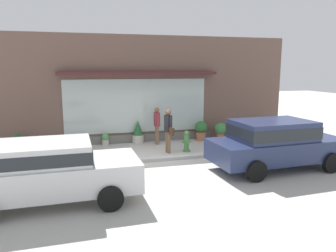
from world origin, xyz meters
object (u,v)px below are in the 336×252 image
at_px(potted_plant_near_hydrant, 201,130).
at_px(fire_hydrant, 186,141).
at_px(parked_car_silver, 47,169).
at_px(potted_plant_window_center, 105,139).
at_px(pedestrian_passerby, 157,123).
at_px(potted_plant_window_left, 138,132).
at_px(pedestrian_with_handbag, 168,128).
at_px(potted_plant_corner_tall, 18,143).
at_px(parked_car_navy, 275,142).
at_px(potted_plant_low_front, 220,130).

bearing_deg(potted_plant_near_hydrant, fire_hydrant, -125.78).
relative_size(parked_car_silver, potted_plant_window_center, 8.51).
relative_size(fire_hydrant, pedestrian_passerby, 0.52).
distance_m(parked_car_silver, potted_plant_window_left, 6.66).
bearing_deg(pedestrian_with_handbag, pedestrian_passerby, 164.99).
bearing_deg(potted_plant_corner_tall, pedestrian_passerby, -1.68).
relative_size(potted_plant_corner_tall, potted_plant_window_left, 0.70).
relative_size(fire_hydrant, parked_car_silver, 0.20).
relative_size(pedestrian_passerby, parked_car_navy, 0.36).
bearing_deg(potted_plant_window_center, pedestrian_with_handbag, -42.00).
xyz_separation_m(parked_car_silver, potted_plant_low_front, (7.05, 5.57, -0.42)).
distance_m(potted_plant_near_hydrant, potted_plant_corner_tall, 7.71).
distance_m(parked_car_navy, potted_plant_window_center, 7.04).
bearing_deg(fire_hydrant, potted_plant_low_front, 37.88).
distance_m(pedestrian_with_handbag, potted_plant_window_left, 2.24).
xyz_separation_m(potted_plant_window_center, potted_plant_window_left, (1.41, -0.01, 0.22)).
distance_m(pedestrian_with_handbag, potted_plant_corner_tall, 5.96).
bearing_deg(potted_plant_near_hydrant, parked_car_navy, -80.59).
distance_m(parked_car_silver, potted_plant_near_hydrant, 8.32).
height_order(pedestrian_with_handbag, potted_plant_near_hydrant, pedestrian_with_handbag).
distance_m(pedestrian_with_handbag, parked_car_silver, 5.57).
bearing_deg(parked_car_silver, pedestrian_with_handbag, 41.84).
xyz_separation_m(parked_car_silver, potted_plant_window_center, (1.82, 5.82, -0.60)).
bearing_deg(potted_plant_window_left, fire_hydrant, -51.11).
relative_size(pedestrian_with_handbag, potted_plant_low_front, 2.21).
bearing_deg(potted_plant_window_center, potted_plant_low_front, -2.69).
relative_size(pedestrian_passerby, potted_plant_window_center, 3.20).
distance_m(pedestrian_passerby, potted_plant_low_front, 3.10).
xyz_separation_m(fire_hydrant, pedestrian_with_handbag, (-0.76, -0.05, 0.58)).
xyz_separation_m(fire_hydrant, potted_plant_low_front, (2.23, 1.73, 0.03)).
distance_m(fire_hydrant, potted_plant_low_front, 2.82).
height_order(fire_hydrant, potted_plant_near_hydrant, potted_plant_near_hydrant).
bearing_deg(pedestrian_passerby, parked_car_navy, -151.54).
bearing_deg(potted_plant_window_left, potted_plant_corner_tall, -176.77).
distance_m(potted_plant_low_front, potted_plant_window_left, 3.82).
bearing_deg(potted_plant_low_front, parked_car_silver, -141.67).
bearing_deg(parked_car_navy, potted_plant_window_center, 133.25).
bearing_deg(potted_plant_corner_tall, parked_car_navy, -28.33).
height_order(parked_car_silver, potted_plant_near_hydrant, parked_car_silver).
xyz_separation_m(pedestrian_passerby, parked_car_silver, (-3.99, -5.38, -0.07)).
height_order(parked_car_silver, potted_plant_window_left, parked_car_silver).
relative_size(parked_car_silver, potted_plant_near_hydrant, 4.83).
xyz_separation_m(parked_car_navy, potted_plant_window_left, (-3.65, 4.84, -0.42)).
distance_m(fire_hydrant, pedestrian_passerby, 1.82).
relative_size(pedestrian_with_handbag, potted_plant_near_hydrant, 1.94).
xyz_separation_m(parked_car_navy, potted_plant_corner_tall, (-8.48, 4.57, -0.54)).
xyz_separation_m(parked_car_navy, potted_plant_near_hydrant, (-0.77, 4.66, -0.43)).
height_order(potted_plant_near_hydrant, potted_plant_corner_tall, potted_plant_near_hydrant).
xyz_separation_m(pedestrian_with_handbag, potted_plant_window_left, (-0.83, 2.02, -0.51)).
bearing_deg(fire_hydrant, potted_plant_window_left, 128.89).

